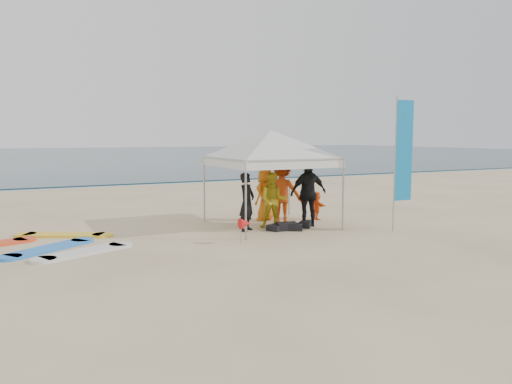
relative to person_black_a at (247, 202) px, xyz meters
The scene contains 13 objects.
ground 3.75m from the person_black_a, 101.57° to the right, with size 120.00×120.00×0.00m, color beige.
ocean 56.42m from the person_black_a, 90.75° to the left, with size 160.00×84.00×0.08m, color #0C2633.
shoreline_foam 14.65m from the person_black_a, 92.88° to the left, with size 160.00×1.20×0.01m, color silver.
person_black_a is the anchor object (origin of this frame).
person_yellow 0.84m from the person_black_a, ahead, with size 0.78×0.61×1.60m, color gold.
person_orange_a 1.54m from the person_black_a, 21.77° to the left, with size 1.24×0.71×1.93m, color #CD4512.
person_black_b 1.90m from the person_black_a, ahead, with size 1.15×0.48×1.96m, color black.
person_orange_b 1.82m from the person_black_a, 46.47° to the left, with size 0.80×0.52×1.64m, color #CB6912.
person_seated 2.93m from the person_black_a, 15.27° to the left, with size 0.82×0.26×0.88m, color #FF5B16.
canopy_tent 2.23m from the person_black_a, 23.58° to the left, with size 4.24×4.24×3.20m.
feather_flag 4.51m from the person_black_a, 25.36° to the right, with size 0.62×0.04×3.71m.
marker_pennant 1.66m from the person_black_a, 116.77° to the right, with size 0.28×0.28×0.64m.
gear_pile 1.38m from the person_black_a, 19.32° to the right, with size 1.47×0.78×0.22m.
Camera 1 is at (-5.09, -8.78, 2.64)m, focal length 35.00 mm.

